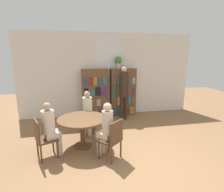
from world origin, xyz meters
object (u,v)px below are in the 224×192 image
seated_reader_back (50,126)px  librarian_standing (124,88)px  flower_vase (118,61)px  seated_reader_left (87,110)px  chair_left_side (88,115)px  chair_far_side (113,138)px  bookshelf_right (123,92)px  reading_table (82,123)px  seated_reader_right (106,127)px  chair_near_camera (43,137)px  bookshelf_left (95,93)px

seated_reader_back → librarian_standing: bearing=108.8°
flower_vase → seated_reader_left: 2.30m
flower_vase → chair_left_side: flower_vase is taller
seated_reader_back → librarian_standing: 2.93m
chair_left_side → seated_reader_left: (-0.04, -0.17, 0.21)m
flower_vase → chair_far_side: flower_vase is taller
bookshelf_right → chair_far_side: bookshelf_right is taller
reading_table → seated_reader_right: 0.74m
chair_left_side → seated_reader_right: (0.28, -1.45, 0.19)m
bookshelf_right → flower_vase: size_ratio=4.01×
seated_reader_left → flower_vase: bearing=-117.7°
flower_vase → seated_reader_right: flower_vase is taller
bookshelf_right → seated_reader_right: bearing=-112.0°
seated_reader_right → seated_reader_back: size_ratio=1.00×
seated_reader_left → librarian_standing: (1.31, 0.93, 0.42)m
librarian_standing → flower_vase: bearing=99.5°
bookshelf_right → chair_left_side: bookshelf_right is taller
chair_near_camera → chair_far_side: bearing=54.0°
flower_vase → seated_reader_back: bearing=-130.2°
seated_reader_left → seated_reader_right: bearing=116.9°
reading_table → seated_reader_back: bearing=-156.8°
librarian_standing → bookshelf_left: bearing=152.0°
bookshelf_right → seated_reader_left: size_ratio=1.41×
reading_table → chair_near_camera: (-0.85, -0.36, -0.11)m
bookshelf_right → seated_reader_left: bearing=-134.6°
seated_reader_left → seated_reader_back: (-0.85, -1.01, -0.00)m
bookshelf_left → chair_far_side: (0.07, -2.85, -0.37)m
librarian_standing → chair_near_camera: bearing=-139.1°
bookshelf_left → chair_far_side: 2.87m
librarian_standing → seated_reader_right: bearing=-114.2°
chair_left_side → seated_reader_right: 1.49m
seated_reader_back → seated_reader_left: bearing=117.0°
bookshelf_right → librarian_standing: 0.57m
seated_reader_right → librarian_standing: 2.46m
chair_left_side → chair_near_camera: bearing=63.0°
bookshelf_left → chair_left_side: bearing=-104.6°
reading_table → seated_reader_left: (0.16, 0.72, 0.10)m
chair_near_camera → seated_reader_left: seated_reader_left is taller
chair_far_side → seated_reader_right: size_ratio=0.72×
reading_table → chair_left_side: bearing=77.2°
chair_near_camera → seated_reader_right: size_ratio=0.72×
seated_reader_right → bookshelf_right: bearing=26.9°
chair_near_camera → librarian_standing: bearing=107.8°
bookshelf_left → seated_reader_left: bookshelf_left is taller
reading_table → chair_near_camera: size_ratio=1.31×
chair_left_side → librarian_standing: (1.27, 0.75, 0.63)m
reading_table → seated_reader_back: 0.75m
reading_table → librarian_standing: bearing=48.2°
bookshelf_left → bookshelf_right: (1.04, 0.00, -0.00)m
bookshelf_left → librarian_standing: bearing=-28.0°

